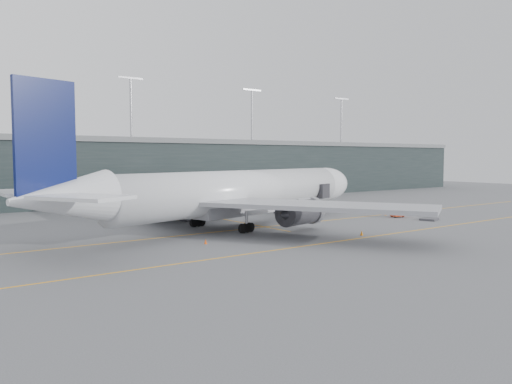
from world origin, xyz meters
TOP-DOWN VIEW (x-y plane):
  - ground at (0.00, 0.00)m, footprint 320.00×320.00m
  - taxiline_a at (0.00, -4.00)m, footprint 160.00×0.25m
  - taxiline_b at (0.00, -20.00)m, footprint 160.00×0.25m
  - taxiline_lead_main at (5.00, 20.00)m, footprint 0.25×60.00m
  - terminal at (-0.00, 58.00)m, footprint 240.00×36.00m
  - main_aircraft at (1.70, -1.29)m, footprint 66.60×61.35m
  - jet_bridge at (16.35, 22.58)m, footprint 16.06×42.56m
  - gse_cart at (31.62, -8.15)m, footprint 2.50×1.83m
  - baggage_dolly at (32.67, -13.95)m, footprint 3.85×3.46m
  - uld_a at (-6.36, 10.85)m, footprint 2.55×2.24m
  - uld_b at (-1.52, 11.62)m, footprint 2.18×1.79m
  - uld_c at (-1.11, 9.34)m, footprint 2.76×2.51m
  - cone_nose at (32.20, -5.02)m, footprint 0.45×0.45m
  - cone_wing_stbd at (10.65, -18.51)m, footprint 0.44×0.44m
  - cone_wing_port at (8.34, 12.34)m, footprint 0.48×0.48m
  - cone_tail at (-10.05, -11.68)m, footprint 0.38×0.38m

SIDE VIEW (x-z plane):
  - ground at x=0.00m, z-range 0.00..0.00m
  - taxiline_a at x=0.00m, z-range 0.00..0.02m
  - taxiline_b at x=0.00m, z-range 0.00..0.02m
  - taxiline_lead_main at x=5.00m, z-range 0.00..0.02m
  - baggage_dolly at x=32.67m, z-range 0.03..0.35m
  - cone_tail at x=-10.05m, z-range 0.00..0.61m
  - cone_wing_stbd at x=10.65m, z-range 0.00..0.69m
  - cone_nose at x=32.20m, z-range 0.00..0.71m
  - cone_wing_port at x=8.34m, z-range 0.00..0.76m
  - gse_cart at x=31.62m, z-range 0.09..1.65m
  - uld_b at x=-1.52m, z-range 0.05..1.94m
  - uld_a at x=-6.36m, z-range 0.05..2.04m
  - uld_c at x=-1.11m, z-range 0.05..2.10m
  - jet_bridge at x=16.35m, z-range 1.49..7.49m
  - main_aircraft at x=1.70m, z-range -4.15..14.77m
  - terminal at x=0.00m, z-range -6.88..22.12m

